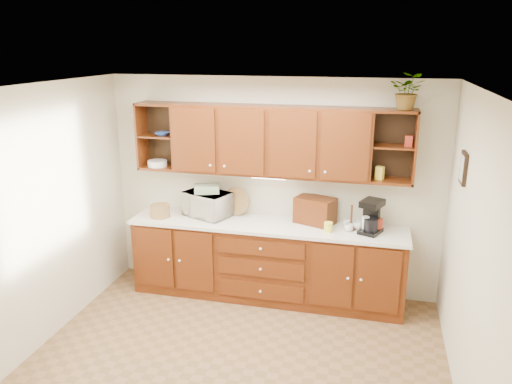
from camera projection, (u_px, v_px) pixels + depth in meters
The scene contains 26 objects.
floor at pixel (233, 367), 4.75m from camera, with size 4.00×4.00×0.00m, color brown.
ceiling at pixel (229, 89), 4.01m from camera, with size 4.00×4.00×0.00m, color white.
back_wall at pixel (272, 187), 6.01m from camera, with size 4.00×4.00×0.00m, color beige.
left_wall at pixel (34, 221), 4.83m from camera, with size 3.50×3.50×0.00m, color beige.
right_wall at pixel (475, 262), 3.92m from camera, with size 3.50×3.50×0.00m, color beige.
base_cabinets at pixel (267, 262), 5.97m from camera, with size 3.20×0.60×0.90m, color #3B1A06.
countertop at pixel (267, 225), 5.83m from camera, with size 3.24×0.64×0.04m, color silver.
upper_cabinets at pixel (271, 141), 5.69m from camera, with size 3.20×0.33×0.80m.
undercabinet_light at pixel (269, 178), 5.76m from camera, with size 0.40×0.05×0.03m, color white.
framed_picture at pixel (463, 168), 4.61m from camera, with size 0.03×0.24×0.30m, color black.
wicker_basket at pixel (160, 211), 6.02m from camera, with size 0.24×0.24×0.15m, color olive.
microwave at pixel (207, 204), 6.04m from camera, with size 0.54×0.37×0.30m, color silver.
towel_stack at pixel (207, 189), 5.98m from camera, with size 0.29×0.21×0.09m, color #D1CC62.
wine_bottle at pixel (201, 203), 6.04m from camera, with size 0.07×0.07×0.33m, color black.
woven_tray at pixel (236, 214), 6.12m from camera, with size 0.35×0.35×0.02m, color olive.
bread_box at pixel (315, 210), 5.79m from camera, with size 0.44×0.28×0.31m, color #3B1A06.
mug_tree at pixel (351, 225), 5.63m from camera, with size 0.26×0.26×0.28m.
canister_red at pixel (378, 225), 5.56m from camera, with size 0.11×0.11×0.15m, color maroon.
canister_white at pixel (365, 224), 5.53m from camera, with size 0.08×0.08×0.18m, color white.
canister_yellow at pixel (328, 227), 5.55m from camera, with size 0.10×0.10×0.11m, color yellow.
coffee_maker at pixel (371, 217), 5.50m from camera, with size 0.29×0.33×0.38m.
bowl_stack at pixel (162, 134), 5.94m from camera, with size 0.17×0.17×0.04m, color navy.
plate_stack at pixel (157, 163), 6.07m from camera, with size 0.24×0.24×0.07m, color white.
pantry_box_yellow at pixel (380, 173), 5.46m from camera, with size 0.08×0.06×0.15m, color yellow.
pantry_box_red at pixel (409, 141), 5.30m from camera, with size 0.08×0.07×0.12m, color maroon.
potted_plant at pixel (408, 91), 5.15m from camera, with size 0.35×0.30×0.39m, color #999999.
Camera 1 is at (1.17, -3.91, 2.95)m, focal length 35.00 mm.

